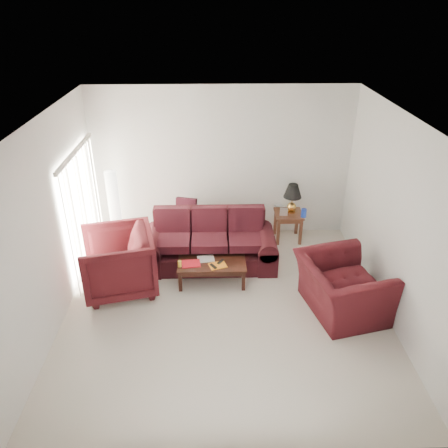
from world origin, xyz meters
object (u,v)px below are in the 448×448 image
sofa (209,241)px  coffee_table (212,272)px  armchair_right (342,287)px  armchair_left (118,262)px  floor_lamp (115,210)px  end_table (288,226)px

sofa → coffee_table: 0.64m
sofa → armchair_right: (2.04, -1.36, -0.06)m
sofa → armchair_left: armchair_left is taller
sofa → floor_lamp: (-1.80, 0.72, 0.30)m
sofa → armchair_right: bearing=-30.7°
end_table → armchair_left: (-3.06, -1.61, 0.24)m
coffee_table → armchair_left: bearing=175.2°
floor_lamp → coffee_table: size_ratio=1.37×
sofa → floor_lamp: size_ratio=1.52×
end_table → coffee_table: bearing=-136.2°
armchair_left → coffee_table: bearing=82.1°
coffee_table → armchair_right: bearing=-31.9°
floor_lamp → coffee_table: (1.84, -1.29, -0.59)m
end_table → coffee_table: (-1.53, -1.46, -0.09)m
end_table → armchair_left: bearing=-152.3°
end_table → armchair_right: (0.47, -2.26, 0.14)m
floor_lamp → armchair_left: floor_lamp is taller
sofa → coffee_table: sofa is taller
end_table → coffee_table: size_ratio=0.51×
sofa → coffee_table: (0.04, -0.57, -0.29)m
armchair_left → end_table: bearing=104.4°
sofa → floor_lamp: bearing=161.2°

